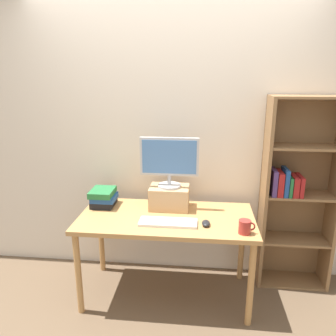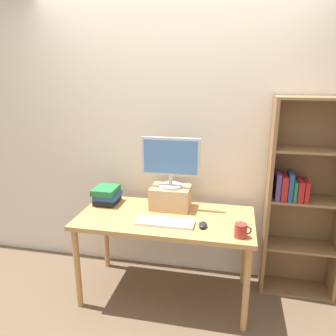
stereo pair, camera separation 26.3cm
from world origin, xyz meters
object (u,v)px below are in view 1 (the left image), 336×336
(computer_monitor, at_px, (169,160))
(keyboard, at_px, (168,222))
(desk, at_px, (166,225))
(computer_mouse, at_px, (206,223))
(book_stack, at_px, (103,197))
(riser_box, at_px, (169,197))
(coffee_mug, at_px, (245,227))
(bookshelf_unit, at_px, (296,193))

(computer_monitor, distance_m, keyboard, 0.52)
(desk, distance_m, computer_mouse, 0.36)
(desk, height_order, book_stack, book_stack)
(riser_box, height_order, book_stack, riser_box)
(book_stack, bearing_deg, coffee_mug, -18.92)
(desk, bearing_deg, book_stack, 163.96)
(desk, relative_size, keyboard, 3.17)
(bookshelf_unit, distance_m, computer_monitor, 1.14)
(computer_mouse, relative_size, book_stack, 0.42)
(riser_box, bearing_deg, computer_monitor, -90.00)
(computer_mouse, bearing_deg, riser_box, 134.66)
(bookshelf_unit, xyz_separation_m, computer_monitor, (-1.09, -0.14, 0.30))
(book_stack, bearing_deg, computer_mouse, -18.69)
(riser_box, distance_m, keyboard, 0.33)
(coffee_mug, bearing_deg, computer_monitor, 144.96)
(bookshelf_unit, distance_m, keyboard, 1.17)
(keyboard, bearing_deg, book_stack, 153.18)
(computer_monitor, bearing_deg, bookshelf_unit, 7.30)
(keyboard, bearing_deg, desk, 101.47)
(keyboard, distance_m, book_stack, 0.68)
(riser_box, height_order, computer_monitor, computer_monitor)
(computer_monitor, bearing_deg, computer_mouse, -45.20)
(riser_box, xyz_separation_m, computer_monitor, (0.00, -0.00, 0.33))
(keyboard, distance_m, coffee_mug, 0.58)
(riser_box, height_order, computer_mouse, riser_box)
(bookshelf_unit, xyz_separation_m, computer_mouse, (-0.78, -0.46, -0.11))
(riser_box, bearing_deg, bookshelf_unit, 7.22)
(bookshelf_unit, height_order, computer_mouse, bookshelf_unit)
(computer_monitor, distance_m, book_stack, 0.68)
(desk, bearing_deg, keyboard, -78.53)
(desk, relative_size, computer_mouse, 13.72)
(keyboard, height_order, computer_mouse, computer_mouse)
(desk, relative_size, bookshelf_unit, 0.84)
(computer_mouse, bearing_deg, desk, 156.77)
(riser_box, bearing_deg, desk, -91.71)
(bookshelf_unit, relative_size, riser_box, 5.06)
(computer_mouse, xyz_separation_m, coffee_mug, (0.28, -0.10, 0.03))
(desk, distance_m, coffee_mug, 0.66)
(book_stack, bearing_deg, riser_box, 1.60)
(computer_monitor, relative_size, keyboard, 1.09)
(bookshelf_unit, xyz_separation_m, coffee_mug, (-0.50, -0.56, -0.07))
(computer_monitor, distance_m, coffee_mug, 0.82)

